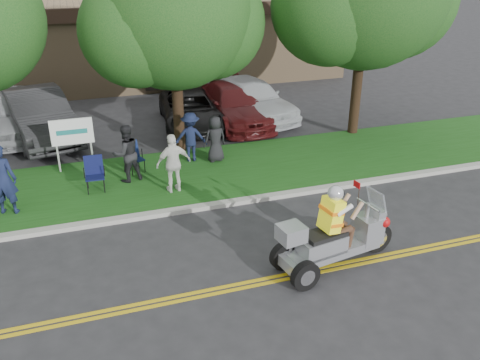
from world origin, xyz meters
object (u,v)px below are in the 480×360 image
object	(u,v)px
spectator_adult_mid	(126,153)
spectator_adult_right	(174,163)
parked_car_left	(38,115)
parked_car_far_right	(250,98)
spectator_adult_left	(3,179)
trike_scooter	(333,239)
lawn_chair_a	(94,171)
parked_car_far_left	(11,113)
parked_car_right	(235,104)
lawn_chair_b	(133,155)
parked_car_mid	(191,110)

from	to	relation	value
spectator_adult_mid	spectator_adult_right	xyz separation A→B (m)	(1.16, -1.12, -0.01)
parked_car_left	parked_car_far_right	xyz separation A→B (m)	(8.02, -0.17, -0.04)
spectator_adult_left	parked_car_left	xyz separation A→B (m)	(0.66, 5.91, -0.17)
trike_scooter	lawn_chair_a	xyz separation A→B (m)	(-4.68, 5.42, -0.03)
trike_scooter	parked_car_left	size ratio (longest dim) A/B	0.56
spectator_adult_right	parked_car_far_left	bearing A→B (deg)	-62.80
lawn_chair_a	parked_car_right	xyz separation A→B (m)	(5.71, 4.75, 0.08)
lawn_chair_a	spectator_adult_left	distance (m)	2.41
trike_scooter	lawn_chair_b	distance (m)	7.28
spectator_adult_right	parked_car_mid	xyz separation A→B (m)	(1.80, 5.68, -0.31)
trike_scooter	spectator_adult_left	bearing A→B (deg)	136.35
lawn_chair_b	parked_car_mid	world-z (taller)	parked_car_mid
trike_scooter	spectator_adult_mid	size ratio (longest dim) A/B	1.76
parked_car_far_left	parked_car_left	xyz separation A→B (m)	(0.98, -0.70, 0.02)
spectator_adult_left	spectator_adult_right	world-z (taller)	spectator_adult_left
parked_car_far_left	parked_car_right	world-z (taller)	parked_car_far_left
lawn_chair_b	parked_car_right	bearing A→B (deg)	20.24
parked_car_mid	spectator_adult_right	bearing A→B (deg)	-102.31
spectator_adult_left	parked_car_right	bearing A→B (deg)	-129.90
spectator_adult_left	parked_car_far_right	bearing A→B (deg)	-130.89
lawn_chair_a	lawn_chair_b	distance (m)	1.55
spectator_adult_mid	parked_car_far_left	bearing A→B (deg)	-74.18
lawn_chair_a	spectator_adult_left	world-z (taller)	spectator_adult_left
spectator_adult_left	spectator_adult_mid	xyz separation A→B (m)	(3.23, 1.03, -0.09)
lawn_chair_b	parked_car_left	distance (m)	5.07
lawn_chair_b	parked_car_mid	bearing A→B (deg)	35.30
lawn_chair_a	trike_scooter	bearing A→B (deg)	-46.37
parked_car_far_left	parked_car_left	distance (m)	1.20
lawn_chair_a	parked_car_mid	distance (m)	6.25
lawn_chair_b	parked_car_far_left	bearing A→B (deg)	107.77
parked_car_left	parked_car_mid	bearing A→B (deg)	-17.57
lawn_chair_b	parked_car_right	world-z (taller)	parked_car_right
lawn_chair_a	parked_car_left	distance (m)	5.44
lawn_chair_b	parked_car_far_left	size ratio (longest dim) A/B	0.18
lawn_chair_b	spectator_adult_mid	distance (m)	0.79
lawn_chair_a	parked_car_far_left	distance (m)	6.44
trike_scooter	lawn_chair_a	distance (m)	7.16
spectator_adult_left	parked_car_left	distance (m)	5.95
parked_car_right	parked_car_far_right	world-z (taller)	parked_car_far_right
lawn_chair_a	spectator_adult_mid	xyz separation A→B (m)	(0.96, 0.30, 0.31)
parked_car_far_left	parked_car_far_right	world-z (taller)	parked_car_far_left
parked_car_right	spectator_adult_left	bearing A→B (deg)	-145.59
parked_car_right	parked_car_far_right	distance (m)	0.77
lawn_chair_a	parked_car_far_right	size ratio (longest dim) A/B	0.20
lawn_chair_a	parked_car_left	world-z (taller)	parked_car_left
lawn_chair_a	parked_car_mid	size ratio (longest dim) A/B	0.21
lawn_chair_b	spectator_adult_mid	size ratio (longest dim) A/B	0.54
parked_car_left	parked_car_far_left	bearing A→B (deg)	130.02
spectator_adult_left	parked_car_far_right	size ratio (longest dim) A/B	0.38
spectator_adult_mid	parked_car_right	world-z (taller)	spectator_adult_mid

